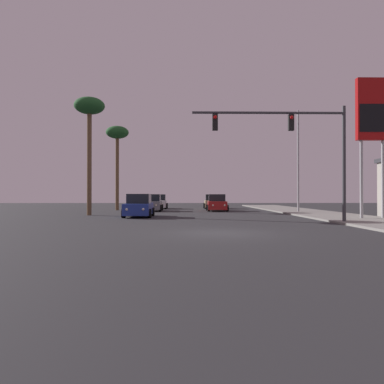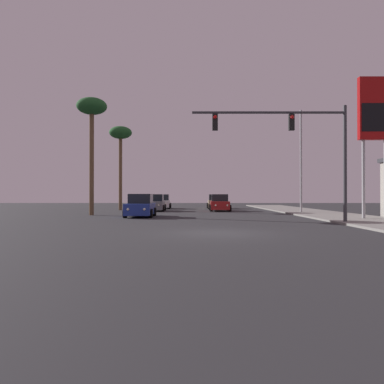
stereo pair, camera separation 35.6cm
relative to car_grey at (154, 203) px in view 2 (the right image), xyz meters
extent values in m
plane|color=#28282B|center=(4.79, -21.85, -0.76)|extent=(120.00, 120.00, 0.00)
cube|color=gray|center=(14.29, -11.85, -0.70)|extent=(5.00, 60.00, 0.12)
cube|color=slate|center=(0.00, -0.04, -0.18)|extent=(1.84, 4.22, 0.80)
cube|color=black|center=(0.00, 0.11, 0.57)|extent=(1.62, 2.02, 0.70)
cylinder|color=black|center=(-0.90, -1.34, -0.44)|extent=(0.24, 0.64, 0.64)
cylinder|color=black|center=(0.90, -1.34, -0.44)|extent=(0.24, 0.64, 0.64)
cylinder|color=black|center=(-0.90, 1.27, -0.44)|extent=(0.24, 0.64, 0.64)
cylinder|color=black|center=(0.90, 1.27, -0.44)|extent=(0.24, 0.64, 0.64)
sphere|color=#F2EACC|center=(-0.56, -2.16, -0.13)|extent=(0.18, 0.18, 0.18)
sphere|color=#F2EACC|center=(0.56, -2.16, -0.13)|extent=(0.18, 0.18, 0.18)
cube|color=silver|center=(0.17, 6.57, -0.18)|extent=(1.91, 4.24, 0.80)
cube|color=black|center=(0.17, 6.72, 0.57)|extent=(1.65, 2.04, 0.70)
cylinder|color=black|center=(-0.73, 5.26, -0.44)|extent=(0.24, 0.64, 0.64)
cylinder|color=black|center=(1.07, 5.26, -0.44)|extent=(0.24, 0.64, 0.64)
cylinder|color=black|center=(-0.73, 7.87, -0.44)|extent=(0.24, 0.64, 0.64)
cylinder|color=black|center=(1.07, 7.87, -0.44)|extent=(0.24, 0.64, 0.64)
sphere|color=#F2EACC|center=(-0.38, 4.45, -0.13)|extent=(0.18, 0.18, 0.18)
sphere|color=#F2EACC|center=(0.73, 4.45, -0.13)|extent=(0.18, 0.18, 0.18)
cube|color=navy|center=(-0.06, -10.14, -0.18)|extent=(1.81, 4.20, 0.80)
cube|color=black|center=(-0.06, -9.99, 0.57)|extent=(1.61, 2.00, 0.70)
cylinder|color=black|center=(-0.96, -11.44, -0.44)|extent=(0.24, 0.64, 0.64)
cylinder|color=black|center=(0.84, -11.44, -0.44)|extent=(0.24, 0.64, 0.64)
cylinder|color=black|center=(-0.96, -8.84, -0.44)|extent=(0.24, 0.64, 0.64)
cylinder|color=black|center=(0.84, -8.84, -0.44)|extent=(0.24, 0.64, 0.64)
sphere|color=#F2EACC|center=(-0.62, -12.26, -0.13)|extent=(0.18, 0.18, 0.18)
sphere|color=#F2EACC|center=(0.50, -12.26, -0.13)|extent=(0.18, 0.18, 0.18)
cube|color=tan|center=(6.55, 6.89, -0.18)|extent=(1.89, 4.24, 0.80)
cube|color=black|center=(6.55, 7.04, 0.57)|extent=(1.64, 2.03, 0.70)
cylinder|color=black|center=(5.65, 5.58, -0.44)|extent=(0.24, 0.64, 0.64)
cylinder|color=black|center=(7.45, 5.58, -0.44)|extent=(0.24, 0.64, 0.64)
cylinder|color=black|center=(5.65, 8.19, -0.44)|extent=(0.24, 0.64, 0.64)
cylinder|color=black|center=(7.45, 8.19, -0.44)|extent=(0.24, 0.64, 0.64)
sphere|color=#F2EACC|center=(5.99, 4.77, -0.13)|extent=(0.18, 0.18, 0.18)
sphere|color=#F2EACC|center=(7.11, 4.77, -0.13)|extent=(0.18, 0.18, 0.18)
cube|color=maroon|center=(6.51, -0.01, -0.18)|extent=(1.96, 4.26, 0.80)
cube|color=black|center=(6.51, 0.14, 0.57)|extent=(1.67, 2.06, 0.70)
cylinder|color=black|center=(5.61, -1.31, -0.44)|extent=(0.24, 0.64, 0.64)
cylinder|color=black|center=(7.41, -1.31, -0.44)|extent=(0.24, 0.64, 0.64)
cylinder|color=black|center=(5.61, 1.30, -0.44)|extent=(0.24, 0.64, 0.64)
cylinder|color=black|center=(7.41, 1.30, -0.44)|extent=(0.24, 0.64, 0.64)
sphere|color=#F2EACC|center=(5.95, -2.13, -0.13)|extent=(0.18, 0.18, 0.18)
sphere|color=#F2EACC|center=(7.07, -2.13, -0.13)|extent=(0.18, 0.18, 0.18)
cylinder|color=#38383D|center=(12.29, -16.64, 2.61)|extent=(0.20, 0.20, 6.50)
cylinder|color=#38383D|center=(8.01, -16.64, 5.46)|extent=(8.56, 0.14, 0.14)
cube|color=black|center=(9.29, -16.64, 4.91)|extent=(0.30, 0.24, 0.90)
sphere|color=red|center=(9.29, -16.78, 5.18)|extent=(0.20, 0.20, 0.20)
cube|color=black|center=(5.01, -16.64, 4.91)|extent=(0.30, 0.24, 0.90)
sphere|color=red|center=(5.01, -16.78, 5.18)|extent=(0.20, 0.20, 0.20)
cylinder|color=#99999E|center=(13.37, -4.50, 3.86)|extent=(0.18, 0.18, 9.00)
cylinder|color=#99999E|center=(12.67, -4.50, 8.21)|extent=(1.40, 0.10, 0.10)
ellipsoid|color=silver|center=(11.97, -4.50, 8.16)|extent=(0.50, 0.24, 0.20)
cylinder|color=#99999E|center=(14.66, -13.73, 1.86)|extent=(0.20, 0.20, 5.00)
cylinder|color=#99999E|center=(16.06, -13.73, 1.86)|extent=(0.20, 0.20, 5.00)
cube|color=#990C0C|center=(15.36, -13.73, 6.36)|extent=(2.00, 0.40, 4.00)
cube|color=black|center=(15.36, -13.94, 5.76)|extent=(1.80, 0.03, 1.80)
cylinder|color=brown|center=(-4.26, -7.85, 3.34)|extent=(0.36, 0.36, 8.20)
ellipsoid|color=#1E5123|center=(-4.26, -7.85, 7.92)|extent=(2.40, 2.40, 1.32)
cylinder|color=brown|center=(-3.89, 2.15, 3.12)|extent=(0.36, 0.36, 7.77)
ellipsoid|color=#1E5123|center=(-3.89, 2.15, 7.49)|extent=(2.40, 2.40, 1.32)
camera|label=1|loc=(3.36, -37.52, 0.83)|focal=35.00mm
camera|label=2|loc=(3.72, -37.52, 0.83)|focal=35.00mm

